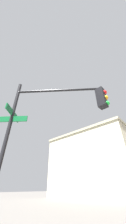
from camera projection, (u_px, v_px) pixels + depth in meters
The scene contains 2 objects.
traffic_signal_near at pixel (56, 114), 4.09m from camera, with size 3.06×2.60×5.10m.
building_stucco at pixel (114, 169), 26.56m from camera, with size 14.78×25.74×10.14m.
Camera 1 is at (-3.40, -8.17, 1.50)m, focal length 19.31 mm.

